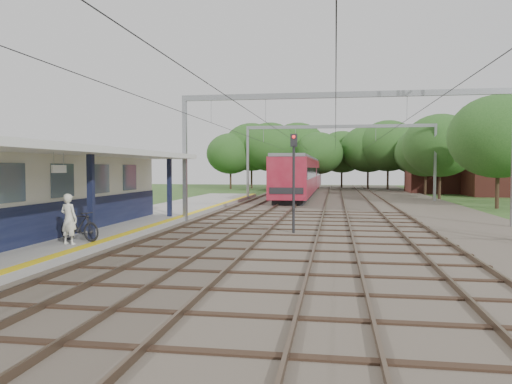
# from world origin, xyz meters

# --- Properties ---
(ground) EXTENTS (160.00, 160.00, 0.00)m
(ground) POSITION_xyz_m (0.00, 0.00, 0.00)
(ground) COLOR #2D4C1E
(ground) RESTS_ON ground
(ballast_bed) EXTENTS (18.00, 90.00, 0.10)m
(ballast_bed) POSITION_xyz_m (4.00, 30.00, 0.05)
(ballast_bed) COLOR #473D33
(ballast_bed) RESTS_ON ground
(platform) EXTENTS (5.00, 52.00, 0.35)m
(platform) POSITION_xyz_m (-7.50, 14.00, 0.17)
(platform) COLOR gray
(platform) RESTS_ON ground
(yellow_stripe) EXTENTS (0.45, 52.00, 0.01)m
(yellow_stripe) POSITION_xyz_m (-5.25, 14.00, 0.35)
(yellow_stripe) COLOR yellow
(yellow_stripe) RESTS_ON platform
(station_building) EXTENTS (3.41, 18.00, 3.40)m
(station_building) POSITION_xyz_m (-8.88, 7.00, 2.04)
(station_building) COLOR beige
(station_building) RESTS_ON platform
(canopy) EXTENTS (6.40, 20.00, 3.44)m
(canopy) POSITION_xyz_m (-7.77, 6.00, 3.64)
(canopy) COLOR black
(canopy) RESTS_ON platform
(rail_tracks) EXTENTS (11.80, 88.00, 0.15)m
(rail_tracks) POSITION_xyz_m (1.50, 30.00, 0.18)
(rail_tracks) COLOR brown
(rail_tracks) RESTS_ON ballast_bed
(catenary_system) EXTENTS (17.22, 88.00, 7.00)m
(catenary_system) POSITION_xyz_m (3.39, 25.28, 5.51)
(catenary_system) COLOR gray
(catenary_system) RESTS_ON ground
(tree_band) EXTENTS (31.72, 30.88, 8.82)m
(tree_band) POSITION_xyz_m (3.84, 57.12, 4.92)
(tree_band) COLOR #382619
(tree_band) RESTS_ON ground
(house_near) EXTENTS (7.00, 6.12, 7.89)m
(house_near) POSITION_xyz_m (21.00, 46.00, 2.99)
(house_near) COLOR brown
(house_near) RESTS_ON ground
(house_far) EXTENTS (8.00, 6.12, 8.66)m
(house_far) POSITION_xyz_m (16.00, 52.00, 3.23)
(house_far) COLOR brown
(house_far) RESTS_ON ground
(person) EXTENTS (0.73, 0.56, 1.79)m
(person) POSITION_xyz_m (-6.03, 4.61, 1.24)
(person) COLOR white
(person) RESTS_ON platform
(bicycle) EXTENTS (1.97, 1.08, 1.14)m
(bicycle) POSITION_xyz_m (-6.07, 5.41, 0.92)
(bicycle) COLOR black
(bicycle) RESTS_ON platform
(train) EXTENTS (3.12, 38.89, 4.09)m
(train) POSITION_xyz_m (-0.50, 45.89, 2.27)
(train) COLOR black
(train) RESTS_ON ballast_bed
(signal_post) EXTENTS (0.33, 0.28, 4.56)m
(signal_post) POSITION_xyz_m (1.35, 10.87, 2.93)
(signal_post) COLOR black
(signal_post) RESTS_ON ground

